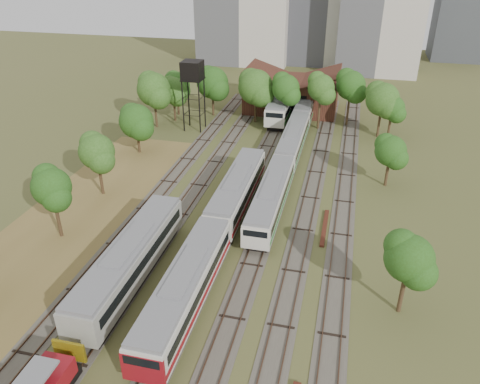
# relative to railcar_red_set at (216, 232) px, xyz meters

# --- Properties ---
(ground) EXTENTS (240.00, 240.00, 0.00)m
(ground) POSITION_rel_railcar_red_set_xyz_m (2.00, -12.19, -2.03)
(ground) COLOR #475123
(ground) RESTS_ON ground
(dry_grass_patch) EXTENTS (14.00, 60.00, 0.04)m
(dry_grass_patch) POSITION_rel_railcar_red_set_xyz_m (-16.00, -4.19, -2.01)
(dry_grass_patch) COLOR brown
(dry_grass_patch) RESTS_ON ground
(tracks) EXTENTS (24.60, 80.00, 0.19)m
(tracks) POSITION_rel_railcar_red_set_xyz_m (1.33, 12.81, -1.99)
(tracks) COLOR #4C473D
(tracks) RESTS_ON ground
(railcar_red_set) EXTENTS (3.10, 34.58, 3.84)m
(railcar_red_set) POSITION_rel_railcar_red_set_xyz_m (0.00, 0.00, 0.00)
(railcar_red_set) COLOR black
(railcar_red_set) RESTS_ON ground
(railcar_green_set) EXTENTS (2.86, 52.08, 3.53)m
(railcar_green_set) POSITION_rel_railcar_red_set_xyz_m (4.00, 25.75, -0.16)
(railcar_green_set) COLOR black
(railcar_green_set) RESTS_ON ground
(railcar_rear) EXTENTS (3.31, 16.08, 4.10)m
(railcar_rear) POSITION_rel_railcar_red_set_xyz_m (0.00, 40.94, 0.14)
(railcar_rear) COLOR black
(railcar_rear) RESTS_ON ground
(old_grey_coach) EXTENTS (3.18, 18.00, 3.94)m
(old_grey_coach) POSITION_rel_railcar_red_set_xyz_m (-6.00, -6.35, 0.12)
(old_grey_coach) COLOR black
(old_grey_coach) RESTS_ON ground
(water_tower) EXTENTS (3.18, 3.18, 10.99)m
(water_tower) POSITION_rel_railcar_red_set_xyz_m (-12.89, 31.94, 7.23)
(water_tower) COLOR black
(water_tower) RESTS_ON ground
(rail_pile_far) EXTENTS (0.45, 7.24, 0.24)m
(rail_pile_far) POSITION_rel_railcar_red_set_xyz_m (10.20, 6.41, -1.91)
(rail_pile_far) COLOR #502317
(rail_pile_far) RESTS_ON ground
(maintenance_shed) EXTENTS (16.45, 11.55, 7.58)m
(maintenance_shed) POSITION_rel_railcar_red_set_xyz_m (1.00, 45.79, 0.88)
(maintenance_shed) COLOR #3D1D16
(maintenance_shed) RESTS_ON ground
(tree_band_left) EXTENTS (7.68, 61.77, 8.95)m
(tree_band_left) POSITION_rel_railcar_red_set_xyz_m (-17.75, 11.08, 3.55)
(tree_band_left) COLOR #382616
(tree_band_left) RESTS_ON ground
(tree_band_far) EXTENTS (38.30, 9.25, 9.06)m
(tree_band_far) POSITION_rel_railcar_red_set_xyz_m (-0.51, 37.32, 4.03)
(tree_band_far) COLOR #382616
(tree_band_far) RESTS_ON ground
(tree_band_right) EXTENTS (4.57, 43.34, 7.28)m
(tree_band_right) POSITION_rel_railcar_red_set_xyz_m (17.19, 15.13, 2.96)
(tree_band_right) COLOR #382616
(tree_band_right) RESTS_ON ground
(tower_far_right) EXTENTS (12.00, 12.00, 28.00)m
(tower_far_right) POSITION_rel_railcar_red_set_xyz_m (36.00, 97.81, 11.97)
(tower_far_right) COLOR #43464B
(tower_far_right) RESTS_ON ground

